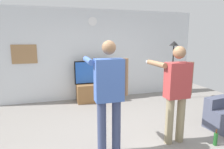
{
  "coord_description": "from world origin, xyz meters",
  "views": [
    {
      "loc": [
        -1.2,
        -2.77,
        1.83
      ],
      "look_at": [
        -0.04,
        1.2,
        1.05
      ],
      "focal_mm": 30.26,
      "sensor_mm": 36.0,
      "label": 1
    }
  ],
  "objects_px": {
    "floor_lamp": "(173,58)",
    "person_standing_nearer_lamp": "(109,91)",
    "person_standing_nearer_couch": "(176,90)",
    "framed_picture": "(24,54)",
    "beverage_bottle": "(216,139)",
    "television": "(95,72)",
    "wall_clock": "(93,21)",
    "tv_stand": "(96,92)"
  },
  "relations": [
    {
      "from": "floor_lamp",
      "to": "person_standing_nearer_lamp",
      "type": "xyz_separation_m",
      "value": [
        -2.63,
        -2.25,
        -0.23
      ]
    },
    {
      "from": "floor_lamp",
      "to": "person_standing_nearer_couch",
      "type": "xyz_separation_m",
      "value": [
        -1.42,
        -2.24,
        -0.3
      ]
    },
    {
      "from": "framed_picture",
      "to": "beverage_bottle",
      "type": "height_order",
      "value": "framed_picture"
    },
    {
      "from": "television",
      "to": "beverage_bottle",
      "type": "relative_size",
      "value": 4.08
    },
    {
      "from": "wall_clock",
      "to": "framed_picture",
      "type": "distance_m",
      "value": 2.13
    },
    {
      "from": "framed_picture",
      "to": "person_standing_nearer_lamp",
      "type": "height_order",
      "value": "person_standing_nearer_lamp"
    },
    {
      "from": "framed_picture",
      "to": "wall_clock",
      "type": "bearing_deg",
      "value": -0.15
    },
    {
      "from": "television",
      "to": "wall_clock",
      "type": "bearing_deg",
      "value": 90.0
    },
    {
      "from": "television",
      "to": "framed_picture",
      "type": "bearing_deg",
      "value": 172.61
    },
    {
      "from": "tv_stand",
      "to": "person_standing_nearer_lamp",
      "type": "height_order",
      "value": "person_standing_nearer_lamp"
    },
    {
      "from": "framed_picture",
      "to": "television",
      "type": "bearing_deg",
      "value": -7.39
    },
    {
      "from": "tv_stand",
      "to": "person_standing_nearer_lamp",
      "type": "xyz_separation_m",
      "value": [
        -0.32,
        -2.67,
        0.77
      ]
    },
    {
      "from": "beverage_bottle",
      "to": "wall_clock",
      "type": "bearing_deg",
      "value": 115.09
    },
    {
      "from": "tv_stand",
      "to": "person_standing_nearer_lamp",
      "type": "relative_size",
      "value": 0.61
    },
    {
      "from": "beverage_bottle",
      "to": "person_standing_nearer_lamp",
      "type": "bearing_deg",
      "value": 170.62
    },
    {
      "from": "framed_picture",
      "to": "beverage_bottle",
      "type": "bearing_deg",
      "value": -43.5
    },
    {
      "from": "wall_clock",
      "to": "person_standing_nearer_couch",
      "type": "distance_m",
      "value": 3.37
    },
    {
      "from": "wall_clock",
      "to": "beverage_bottle",
      "type": "xyz_separation_m",
      "value": [
        1.53,
        -3.26,
        -2.22
      ]
    },
    {
      "from": "wall_clock",
      "to": "person_standing_nearer_couch",
      "type": "bearing_deg",
      "value": -73.14
    },
    {
      "from": "television",
      "to": "floor_lamp",
      "type": "relative_size",
      "value": 0.68
    },
    {
      "from": "wall_clock",
      "to": "beverage_bottle",
      "type": "height_order",
      "value": "wall_clock"
    },
    {
      "from": "wall_clock",
      "to": "beverage_bottle",
      "type": "distance_m",
      "value": 4.23
    },
    {
      "from": "framed_picture",
      "to": "person_standing_nearer_lamp",
      "type": "xyz_separation_m",
      "value": [
        1.6,
        -2.96,
        -0.38
      ]
    },
    {
      "from": "television",
      "to": "person_standing_nearer_couch",
      "type": "height_order",
      "value": "person_standing_nearer_couch"
    },
    {
      "from": "wall_clock",
      "to": "beverage_bottle",
      "type": "relative_size",
      "value": 0.86
    },
    {
      "from": "person_standing_nearer_couch",
      "to": "framed_picture",
      "type": "bearing_deg",
      "value": 133.55
    },
    {
      "from": "television",
      "to": "beverage_bottle",
      "type": "xyz_separation_m",
      "value": [
        1.53,
        -3.02,
        -0.75
      ]
    },
    {
      "from": "television",
      "to": "person_standing_nearer_lamp",
      "type": "bearing_deg",
      "value": -96.63
    },
    {
      "from": "wall_clock",
      "to": "person_standing_nearer_lamp",
      "type": "distance_m",
      "value": 3.25
    },
    {
      "from": "tv_stand",
      "to": "beverage_bottle",
      "type": "distance_m",
      "value": 3.35
    },
    {
      "from": "television",
      "to": "person_standing_nearer_couch",
      "type": "xyz_separation_m",
      "value": [
        0.89,
        -2.71,
        0.1
      ]
    },
    {
      "from": "television",
      "to": "framed_picture",
      "type": "xyz_separation_m",
      "value": [
        -1.92,
        0.25,
        0.55
      ]
    },
    {
      "from": "television",
      "to": "floor_lamp",
      "type": "bearing_deg",
      "value": -11.33
    },
    {
      "from": "floor_lamp",
      "to": "person_standing_nearer_lamp",
      "type": "distance_m",
      "value": 3.47
    },
    {
      "from": "wall_clock",
      "to": "person_standing_nearer_couch",
      "type": "height_order",
      "value": "wall_clock"
    },
    {
      "from": "wall_clock",
      "to": "framed_picture",
      "type": "height_order",
      "value": "wall_clock"
    },
    {
      "from": "tv_stand",
      "to": "wall_clock",
      "type": "height_order",
      "value": "wall_clock"
    },
    {
      "from": "wall_clock",
      "to": "framed_picture",
      "type": "relative_size",
      "value": 0.39
    },
    {
      "from": "wall_clock",
      "to": "person_standing_nearer_lamp",
      "type": "relative_size",
      "value": 0.14
    },
    {
      "from": "tv_stand",
      "to": "person_standing_nearer_couch",
      "type": "relative_size",
      "value": 0.65
    },
    {
      "from": "tv_stand",
      "to": "person_standing_nearer_couch",
      "type": "bearing_deg",
      "value": -71.42
    },
    {
      "from": "floor_lamp",
      "to": "person_standing_nearer_lamp",
      "type": "relative_size",
      "value": 0.98
    }
  ]
}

